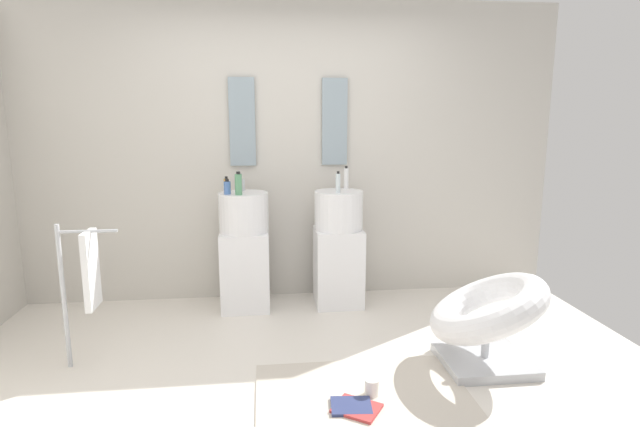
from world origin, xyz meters
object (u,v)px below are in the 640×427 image
(pedestal_sink_right, at_px, (338,248))
(soap_bottle_blue, at_px, (227,187))
(magazine_red, at_px, (357,408))
(soap_bottle_white, at_px, (346,178))
(magazine_navy, at_px, (351,406))
(lounge_chair, at_px, (487,315))
(coffee_mug, at_px, (372,387))
(soap_bottle_green, at_px, (238,184))
(pedestal_sink_left, at_px, (245,250))
(soap_bottle_clear, at_px, (338,183))
(soap_bottle_amber, at_px, (226,185))
(towel_rack, at_px, (86,273))

(pedestal_sink_right, distance_m, soap_bottle_blue, 1.07)
(pedestal_sink_right, bearing_deg, soap_bottle_blue, -175.68)
(magazine_red, xyz_separation_m, soap_bottle_white, (0.23, 1.78, 1.07))
(soap_bottle_blue, bearing_deg, magazine_navy, -64.43)
(lounge_chair, bearing_deg, coffee_mug, -160.88)
(magazine_navy, xyz_separation_m, soap_bottle_green, (-0.65, 1.51, 1.06))
(pedestal_sink_right, xyz_separation_m, lounge_chair, (0.78, -1.23, -0.15))
(pedestal_sink_left, relative_size, coffee_mug, 11.57)
(coffee_mug, distance_m, soap_bottle_green, 1.90)
(pedestal_sink_left, xyz_separation_m, coffee_mug, (0.76, -1.51, -0.45))
(soap_bottle_blue, xyz_separation_m, soap_bottle_clear, (0.90, -0.03, 0.03))
(pedestal_sink_right, height_order, magazine_navy, pedestal_sink_right)
(magazine_navy, distance_m, soap_bottle_amber, 2.11)
(magazine_navy, bearing_deg, soap_bottle_green, 118.88)
(soap_bottle_green, bearing_deg, soap_bottle_clear, 1.21)
(lounge_chair, relative_size, soap_bottle_green, 5.40)
(magazine_red, relative_size, soap_bottle_green, 1.30)
(magazine_red, distance_m, magazine_navy, 0.04)
(soap_bottle_clear, bearing_deg, pedestal_sink_left, 172.53)
(magazine_navy, relative_size, soap_bottle_white, 1.13)
(lounge_chair, height_order, coffee_mug, lounge_chair)
(pedestal_sink_left, xyz_separation_m, magazine_navy, (0.62, -1.63, -0.48))
(coffee_mug, bearing_deg, soap_bottle_blue, 121.65)
(soap_bottle_amber, distance_m, soap_bottle_clear, 0.92)
(soap_bottle_white, distance_m, soap_bottle_blue, 1.02)
(soap_bottle_blue, bearing_deg, coffee_mug, -58.35)
(magazine_red, relative_size, soap_bottle_amber, 1.85)
(magazine_navy, xyz_separation_m, soap_bottle_blue, (-0.74, 1.56, 1.03))
(towel_rack, bearing_deg, soap_bottle_clear, 25.40)
(pedestal_sink_left, height_order, soap_bottle_white, soap_bottle_white)
(pedestal_sink_right, bearing_deg, pedestal_sink_left, 180.00)
(lounge_chair, relative_size, soap_bottle_white, 5.07)
(coffee_mug, bearing_deg, soap_bottle_white, 85.94)
(towel_rack, distance_m, soap_bottle_blue, 1.27)
(soap_bottle_blue, bearing_deg, soap_bottle_amber, 96.80)
(magazine_red, height_order, magazine_navy, same)
(pedestal_sink_right, distance_m, magazine_red, 1.73)
(pedestal_sink_right, height_order, soap_bottle_amber, soap_bottle_amber)
(towel_rack, bearing_deg, pedestal_sink_right, 27.77)
(magazine_navy, bearing_deg, coffee_mug, 45.07)
(soap_bottle_blue, xyz_separation_m, soap_bottle_green, (0.09, -0.05, 0.03))
(towel_rack, relative_size, coffee_mug, 10.05)
(soap_bottle_amber, relative_size, soap_bottle_clear, 0.74)
(soap_bottle_amber, relative_size, soap_bottle_blue, 1.07)
(towel_rack, height_order, soap_bottle_green, soap_bottle_green)
(towel_rack, relative_size, magazine_navy, 4.23)
(pedestal_sink_left, xyz_separation_m, soap_bottle_clear, (0.78, -0.10, 0.57))
(magazine_navy, bearing_deg, towel_rack, 161.67)
(soap_bottle_amber, bearing_deg, soap_bottle_blue, -83.20)
(pedestal_sink_left, height_order, soap_bottle_clear, soap_bottle_clear)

